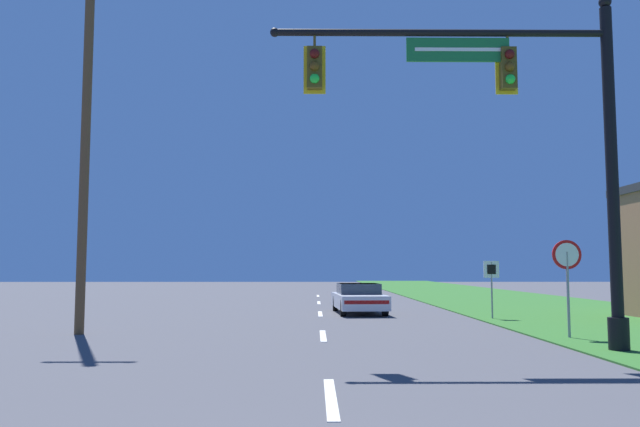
{
  "coord_description": "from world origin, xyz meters",
  "views": [
    {
      "loc": [
        -0.23,
        -2.93,
        1.81
      ],
      "look_at": [
        0.0,
        23.19,
        4.11
      ],
      "focal_mm": 35.0,
      "sensor_mm": 36.0,
      "label": 1
    }
  ],
  "objects_px": {
    "car_ahead": "(359,298)",
    "utility_pole_near": "(86,132)",
    "stop_sign": "(567,266)",
    "route_sign_post": "(491,276)",
    "signal_mast": "(530,134)"
  },
  "relations": [
    {
      "from": "car_ahead",
      "to": "utility_pole_near",
      "type": "height_order",
      "value": "utility_pole_near"
    },
    {
      "from": "stop_sign",
      "to": "route_sign_post",
      "type": "distance_m",
      "value": 6.12
    },
    {
      "from": "stop_sign",
      "to": "route_sign_post",
      "type": "relative_size",
      "value": 1.23
    },
    {
      "from": "signal_mast",
      "to": "stop_sign",
      "type": "distance_m",
      "value": 4.21
    },
    {
      "from": "car_ahead",
      "to": "route_sign_post",
      "type": "xyz_separation_m",
      "value": [
        4.52,
        -3.06,
        0.92
      ]
    },
    {
      "from": "car_ahead",
      "to": "route_sign_post",
      "type": "relative_size",
      "value": 2.21
    },
    {
      "from": "signal_mast",
      "to": "stop_sign",
      "type": "height_order",
      "value": "signal_mast"
    },
    {
      "from": "route_sign_post",
      "to": "utility_pole_near",
      "type": "height_order",
      "value": "utility_pole_near"
    },
    {
      "from": "car_ahead",
      "to": "stop_sign",
      "type": "relative_size",
      "value": 1.79
    },
    {
      "from": "signal_mast",
      "to": "route_sign_post",
      "type": "xyz_separation_m",
      "value": [
        1.49,
        8.57,
        -3.27
      ]
    },
    {
      "from": "car_ahead",
      "to": "route_sign_post",
      "type": "bearing_deg",
      "value": -34.08
    },
    {
      "from": "stop_sign",
      "to": "utility_pole_near",
      "type": "xyz_separation_m",
      "value": [
        -13.04,
        1.25,
        3.78
      ]
    },
    {
      "from": "stop_sign",
      "to": "route_sign_post",
      "type": "bearing_deg",
      "value": 92.29
    },
    {
      "from": "signal_mast",
      "to": "car_ahead",
      "type": "xyz_separation_m",
      "value": [
        -3.03,
        11.64,
        -4.2
      ]
    },
    {
      "from": "stop_sign",
      "to": "utility_pole_near",
      "type": "height_order",
      "value": "utility_pole_near"
    }
  ]
}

